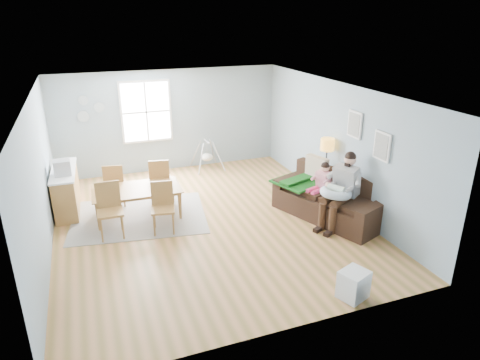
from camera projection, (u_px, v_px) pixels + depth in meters
name	position (u px, v px, depth m)	size (l,w,h in m)	color
room	(204.00, 106.00, 8.01)	(8.40, 9.40, 3.90)	olive
window	(146.00, 112.00, 11.11)	(1.32, 0.08, 1.62)	silver
pictures	(368.00, 135.00, 8.26)	(0.05, 1.34, 0.74)	silver
wall_plates	(89.00, 109.00, 10.60)	(0.67, 0.02, 0.66)	#94A8B2
sofa	(331.00, 202.00, 9.01)	(1.78, 2.54, 0.95)	black
green_throw	(300.00, 181.00, 9.40)	(1.06, 0.91, 0.04)	#135319
beige_pillow	(317.00, 169.00, 9.40)	(0.15, 0.55, 0.55)	tan
father	(342.00, 188.00, 8.51)	(1.11, 0.83, 1.50)	gray
nursing_pillow	(336.00, 193.00, 8.43)	(0.63, 0.63, 0.17)	silver
infant	(334.00, 188.00, 8.42)	(0.29, 0.42, 0.16)	white
toddler	(321.00, 180.00, 8.94)	(0.61, 0.43, 0.90)	white
floor_lamp	(327.00, 150.00, 9.42)	(0.30, 0.30, 1.49)	black
storage_cube	(353.00, 285.00, 6.45)	(0.51, 0.48, 0.45)	white
rug	(139.00, 217.00, 9.10)	(2.75, 2.09, 0.01)	gray
dining_table	(138.00, 203.00, 8.99)	(1.81, 1.01, 0.64)	olive
chair_sw	(109.00, 205.00, 8.17)	(0.49, 0.49, 1.07)	olive
chair_se	(163.00, 203.00, 8.37)	(0.53, 0.53, 1.00)	olive
chair_nw	(114.00, 182.00, 9.42)	(0.52, 0.52, 1.00)	olive
chair_ne	(160.00, 177.00, 9.59)	(0.55, 0.55, 1.05)	olive
counter	(66.00, 189.00, 9.28)	(0.55, 1.68, 0.93)	olive
monitor	(62.00, 167.00, 8.78)	(0.35, 0.33, 0.31)	#ACADB1
baby_swing	(207.00, 157.00, 11.76)	(0.82, 0.83, 0.80)	#ACADB1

